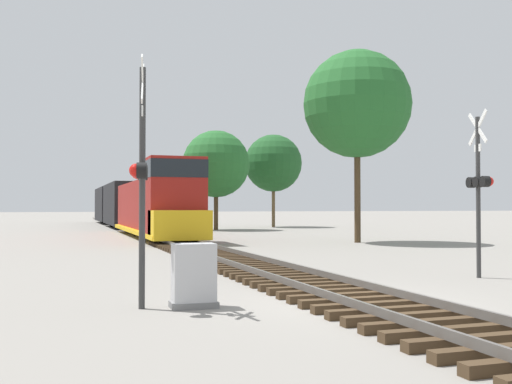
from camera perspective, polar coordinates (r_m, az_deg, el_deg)
ground_plane at (r=12.36m, az=9.30°, el=-10.39°), size 400.00×400.00×0.00m
rail_track_bed at (r=12.33m, az=9.30°, el=-9.76°), size 2.60×160.00×0.31m
freight_train at (r=51.72m, az=-12.09°, el=-1.25°), size 2.88×47.78×4.41m
crossing_signal_near at (r=11.58m, az=-10.90°, el=1.77°), size 0.46×1.02×4.76m
crossing_signal_far at (r=17.37m, az=20.48°, el=0.67°), size 0.44×1.01×4.54m
relay_cabinet at (r=11.61m, az=-5.95°, el=-7.98°), size 0.88×0.53×1.23m
tree_far_right at (r=32.88m, az=9.60°, el=8.24°), size 5.78×5.78×10.32m
tree_mid_background at (r=49.17m, az=-3.82°, el=2.68°), size 5.50×5.50×8.16m
tree_deep_background at (r=56.15m, az=1.67°, el=2.76°), size 5.37×5.37×8.67m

